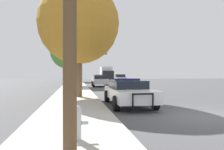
{
  "coord_description": "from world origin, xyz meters",
  "views": [
    {
      "loc": [
        -5.03,
        -7.65,
        1.67
      ],
      "look_at": [
        -0.32,
        20.04,
        1.43
      ],
      "focal_mm": 35.0,
      "sensor_mm": 36.0,
      "label": 1
    }
  ],
  "objects_px": {
    "traffic_light": "(92,58)",
    "tree_sidewalk_near": "(79,24)",
    "fire_hydrant": "(76,121)",
    "box_truck": "(106,73)",
    "tree_sidewalk_far": "(70,55)",
    "car_background_distant": "(98,78)",
    "police_car": "(128,92)",
    "tree_sidewalk_mid": "(68,51)",
    "car_background_oncoming": "(120,78)",
    "car_background_midblock": "(100,81)"
  },
  "relations": [
    {
      "from": "police_car",
      "to": "car_background_distant",
      "type": "distance_m",
      "value": 33.24
    },
    {
      "from": "traffic_light",
      "to": "tree_sidewalk_near",
      "type": "distance_m",
      "value": 15.4
    },
    {
      "from": "box_truck",
      "to": "tree_sidewalk_mid",
      "type": "xyz_separation_m",
      "value": [
        -7.53,
        -18.97,
        2.79
      ]
    },
    {
      "from": "tree_sidewalk_near",
      "to": "car_background_oncoming",
      "type": "bearing_deg",
      "value": 71.52
    },
    {
      "from": "traffic_light",
      "to": "tree_sidewalk_mid",
      "type": "relative_size",
      "value": 0.79
    },
    {
      "from": "traffic_light",
      "to": "tree_sidewalk_far",
      "type": "height_order",
      "value": "tree_sidewalk_far"
    },
    {
      "from": "car_background_oncoming",
      "to": "tree_sidewalk_far",
      "type": "height_order",
      "value": "tree_sidewalk_far"
    },
    {
      "from": "car_background_oncoming",
      "to": "tree_sidewalk_mid",
      "type": "distance_m",
      "value": 13.0
    },
    {
      "from": "tree_sidewalk_far",
      "to": "tree_sidewalk_mid",
      "type": "relative_size",
      "value": 1.17
    },
    {
      "from": "fire_hydrant",
      "to": "traffic_light",
      "type": "bearing_deg",
      "value": 84.86
    },
    {
      "from": "traffic_light",
      "to": "car_background_distant",
      "type": "relative_size",
      "value": 1.16
    },
    {
      "from": "car_background_midblock",
      "to": "car_background_oncoming",
      "type": "xyz_separation_m",
      "value": [
        4.69,
        9.77,
        0.05
      ]
    },
    {
      "from": "fire_hydrant",
      "to": "car_background_distant",
      "type": "distance_m",
      "value": 39.35
    },
    {
      "from": "fire_hydrant",
      "to": "traffic_light",
      "type": "height_order",
      "value": "traffic_light"
    },
    {
      "from": "fire_hydrant",
      "to": "car_background_distant",
      "type": "xyz_separation_m",
      "value": [
        4.53,
        39.09,
        0.17
      ]
    },
    {
      "from": "traffic_light",
      "to": "tree_sidewalk_mid",
      "type": "bearing_deg",
      "value": -150.04
    },
    {
      "from": "car_background_distant",
      "to": "car_background_midblock",
      "type": "bearing_deg",
      "value": -97.08
    },
    {
      "from": "police_car",
      "to": "fire_hydrant",
      "type": "distance_m",
      "value": 6.48
    },
    {
      "from": "car_background_distant",
      "to": "tree_sidewalk_far",
      "type": "distance_m",
      "value": 7.24
    },
    {
      "from": "tree_sidewalk_far",
      "to": "police_car",
      "type": "bearing_deg",
      "value": -83.66
    },
    {
      "from": "traffic_light",
      "to": "tree_sidewalk_far",
      "type": "distance_m",
      "value": 15.14
    },
    {
      "from": "car_background_oncoming",
      "to": "tree_sidewalk_mid",
      "type": "relative_size",
      "value": 0.7
    },
    {
      "from": "police_car",
      "to": "tree_sidewalk_far",
      "type": "relative_size",
      "value": 0.66
    },
    {
      "from": "fire_hydrant",
      "to": "car_background_distant",
      "type": "relative_size",
      "value": 0.18
    },
    {
      "from": "traffic_light",
      "to": "car_background_oncoming",
      "type": "height_order",
      "value": "traffic_light"
    },
    {
      "from": "fire_hydrant",
      "to": "tree_sidewalk_near",
      "type": "height_order",
      "value": "tree_sidewalk_near"
    },
    {
      "from": "traffic_light",
      "to": "police_car",
      "type": "bearing_deg",
      "value": -88.55
    },
    {
      "from": "fire_hydrant",
      "to": "tree_sidewalk_far",
      "type": "distance_m",
      "value": 39.61
    },
    {
      "from": "tree_sidewalk_far",
      "to": "tree_sidewalk_mid",
      "type": "bearing_deg",
      "value": -89.43
    },
    {
      "from": "box_truck",
      "to": "tree_sidewalk_near",
      "type": "relative_size",
      "value": 1.03
    },
    {
      "from": "car_background_midblock",
      "to": "tree_sidewalk_near",
      "type": "relative_size",
      "value": 0.56
    },
    {
      "from": "car_background_midblock",
      "to": "car_background_distant",
      "type": "bearing_deg",
      "value": 86.37
    },
    {
      "from": "tree_sidewalk_near",
      "to": "tree_sidewalk_mid",
      "type": "distance_m",
      "value": 13.51
    },
    {
      "from": "car_background_midblock",
      "to": "tree_sidewalk_mid",
      "type": "bearing_deg",
      "value": 170.72
    },
    {
      "from": "car_background_midblock",
      "to": "tree_sidewalk_far",
      "type": "bearing_deg",
      "value": 104.68
    },
    {
      "from": "traffic_light",
      "to": "car_background_distant",
      "type": "distance_m",
      "value": 14.99
    },
    {
      "from": "fire_hydrant",
      "to": "box_truck",
      "type": "distance_m",
      "value": 42.34
    },
    {
      "from": "box_truck",
      "to": "tree_sidewalk_mid",
      "type": "height_order",
      "value": "tree_sidewalk_mid"
    },
    {
      "from": "car_background_midblock",
      "to": "tree_sidewalk_near",
      "type": "bearing_deg",
      "value": -101.15
    },
    {
      "from": "box_truck",
      "to": "tree_sidewalk_far",
      "type": "distance_m",
      "value": 8.9
    },
    {
      "from": "traffic_light",
      "to": "car_background_midblock",
      "type": "relative_size",
      "value": 1.23
    },
    {
      "from": "fire_hydrant",
      "to": "car_background_distant",
      "type": "bearing_deg",
      "value": 83.39
    },
    {
      "from": "fire_hydrant",
      "to": "car_background_oncoming",
      "type": "bearing_deg",
      "value": 76.35
    },
    {
      "from": "tree_sidewalk_mid",
      "to": "police_car",
      "type": "bearing_deg",
      "value": -78.17
    },
    {
      "from": "fire_hydrant",
      "to": "box_truck",
      "type": "bearing_deg",
      "value": 80.93
    },
    {
      "from": "traffic_light",
      "to": "tree_sidewalk_near",
      "type": "height_order",
      "value": "tree_sidewalk_near"
    },
    {
      "from": "tree_sidewalk_far",
      "to": "fire_hydrant",
      "type": "bearing_deg",
      "value": -88.51
    },
    {
      "from": "car_background_distant",
      "to": "tree_sidewalk_mid",
      "type": "distance_m",
      "value": 17.53
    },
    {
      "from": "fire_hydrant",
      "to": "tree_sidewalk_near",
      "type": "distance_m",
      "value": 10.34
    },
    {
      "from": "traffic_light",
      "to": "car_background_midblock",
      "type": "distance_m",
      "value": 4.02
    }
  ]
}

